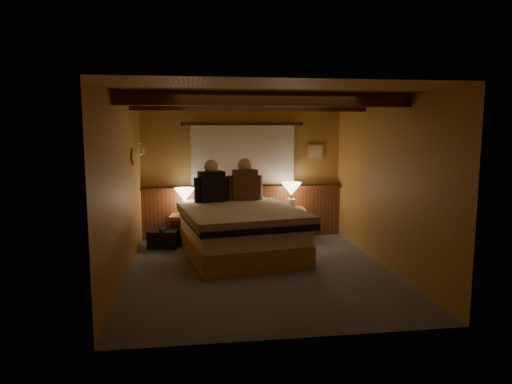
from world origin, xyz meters
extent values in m
plane|color=slate|center=(0.00, 0.00, 0.00)|extent=(4.20, 4.20, 0.00)
plane|color=tan|center=(0.00, 0.00, 2.40)|extent=(4.20, 4.20, 0.00)
plane|color=#C39446|center=(0.00, 2.10, 1.20)|extent=(3.60, 0.00, 3.60)
plane|color=#C39446|center=(-1.80, 0.00, 1.20)|extent=(0.00, 4.20, 4.20)
plane|color=#C39446|center=(1.80, 0.00, 1.20)|extent=(0.00, 4.20, 4.20)
plane|color=#C39446|center=(0.00, -2.10, 1.20)|extent=(3.60, 0.00, 3.60)
cube|color=brown|center=(0.00, 2.04, 0.45)|extent=(3.60, 0.12, 0.90)
cube|color=brown|center=(0.00, 1.98, 0.92)|extent=(3.60, 0.22, 0.04)
cylinder|color=#482A12|center=(0.00, 2.02, 2.05)|extent=(2.10, 0.05, 0.05)
sphere|color=#482A12|center=(-1.05, 2.02, 2.05)|extent=(0.08, 0.08, 0.08)
sphere|color=#482A12|center=(1.05, 2.02, 2.05)|extent=(0.08, 0.08, 0.08)
cube|color=silver|center=(0.00, 2.03, 1.50)|extent=(1.85, 0.08, 1.05)
cube|color=#482A12|center=(0.00, -0.60, 2.31)|extent=(3.60, 0.15, 0.16)
cube|color=#482A12|center=(0.00, 0.90, 2.31)|extent=(3.60, 0.15, 0.16)
cylinder|color=silver|center=(-1.74, 1.60, 1.75)|extent=(0.03, 0.55, 0.03)
torus|color=silver|center=(-1.71, 1.45, 1.63)|extent=(0.01, 0.21, 0.21)
torus|color=silver|center=(-1.71, 1.68, 1.63)|extent=(0.01, 0.21, 0.21)
cube|color=tan|center=(1.35, 2.08, 1.55)|extent=(0.30, 0.03, 0.25)
cube|color=beige|center=(1.35, 2.06, 1.55)|extent=(0.24, 0.01, 0.19)
cube|color=#AB7649|center=(-0.19, 0.86, 0.16)|extent=(1.96, 2.39, 0.32)
cube|color=white|center=(-0.19, 0.86, 0.45)|extent=(1.91, 2.35, 0.26)
cube|color=black|center=(-0.14, 0.60, 0.61)|extent=(1.94, 1.98, 0.09)
cube|color=tan|center=(-0.17, 0.73, 0.69)|extent=(2.02, 2.20, 0.13)
cube|color=white|center=(-0.74, 1.61, 0.67)|extent=(0.70, 0.47, 0.17)
cube|color=white|center=(0.07, 1.76, 0.67)|extent=(0.70, 0.47, 0.17)
cube|color=#AB7649|center=(-1.08, 1.78, 0.24)|extent=(0.47, 0.44, 0.48)
cube|color=brown|center=(-1.09, 1.59, 0.34)|extent=(0.40, 0.06, 0.17)
cube|color=brown|center=(-1.09, 1.59, 0.15)|extent=(0.40, 0.06, 0.17)
cylinder|color=silver|center=(-1.09, 1.59, 0.34)|extent=(0.03, 0.03, 0.03)
cylinder|color=silver|center=(-1.09, 1.59, 0.15)|extent=(0.03, 0.03, 0.03)
cube|color=#AB7649|center=(0.82, 1.75, 0.28)|extent=(0.54, 0.49, 0.56)
cube|color=brown|center=(0.80, 1.53, 0.39)|extent=(0.46, 0.05, 0.20)
cube|color=brown|center=(0.80, 1.53, 0.17)|extent=(0.46, 0.05, 0.20)
cylinder|color=silver|center=(0.80, 1.53, 0.39)|extent=(0.03, 0.03, 0.03)
cylinder|color=silver|center=(0.80, 1.53, 0.17)|extent=(0.03, 0.03, 0.03)
cylinder|color=silver|center=(-1.04, 1.77, 0.57)|extent=(0.14, 0.14, 0.18)
cylinder|color=silver|center=(-1.04, 1.77, 0.69)|extent=(0.02, 0.02, 0.10)
cone|color=#FFEEC6|center=(-1.04, 1.77, 0.84)|extent=(0.36, 0.36, 0.22)
cylinder|color=silver|center=(0.82, 1.71, 0.65)|extent=(0.14, 0.14, 0.18)
cylinder|color=silver|center=(0.82, 1.71, 0.77)|extent=(0.02, 0.02, 0.10)
cone|color=#FFEEC6|center=(0.82, 1.71, 0.92)|extent=(0.36, 0.36, 0.22)
cube|color=black|center=(-0.59, 1.51, 0.99)|extent=(0.46, 0.35, 0.54)
cylinder|color=black|center=(-0.82, 1.44, 0.95)|extent=(0.13, 0.13, 0.43)
cylinder|color=black|center=(-0.36, 1.58, 0.95)|extent=(0.13, 0.13, 0.43)
sphere|color=tan|center=(-0.59, 1.51, 1.34)|extent=(0.24, 0.24, 0.24)
cube|color=#492C1D|center=(-0.01, 1.63, 0.99)|extent=(0.43, 0.26, 0.55)
cylinder|color=#492C1D|center=(-0.26, 1.62, 0.95)|extent=(0.13, 0.13, 0.44)
cylinder|color=#492C1D|center=(0.23, 1.64, 0.95)|extent=(0.13, 0.13, 0.44)
sphere|color=tan|center=(-0.01, 1.63, 1.35)|extent=(0.24, 0.24, 0.24)
cube|color=black|center=(-1.40, 1.45, 0.14)|extent=(0.52, 0.36, 0.29)
cylinder|color=black|center=(-1.40, 1.45, 0.31)|extent=(0.12, 0.30, 0.08)
camera|label=1|loc=(-0.91, -6.08, 1.96)|focal=32.00mm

